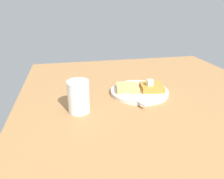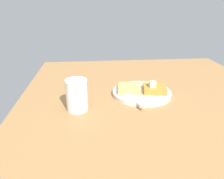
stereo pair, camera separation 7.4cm
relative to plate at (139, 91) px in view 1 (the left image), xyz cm
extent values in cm
cube|color=#9C6E40|center=(-3.58, -1.51, -1.99)|extent=(95.81, 95.81, 2.38)
cylinder|color=silver|center=(0.00, 0.00, -0.11)|extent=(21.56, 21.56, 1.39)
torus|color=#382B30|center=(0.00, 0.00, 0.19)|extent=(21.56, 21.56, 0.80)
cube|color=#AC772C|center=(-4.55, 0.66, 1.56)|extent=(9.17, 9.28, 1.95)
cube|color=tan|center=(4.55, -0.66, 1.56)|extent=(9.17, 9.28, 1.95)
cube|color=beige|center=(-3.59, 1.02, 3.61)|extent=(2.15, 1.94, 2.14)
cube|color=silver|center=(3.92, 8.97, 0.77)|extent=(4.11, 9.75, 0.36)
cube|color=silver|center=(6.01, 2.92, 0.77)|extent=(2.99, 3.36, 0.36)
cube|color=silver|center=(7.77, 0.36, 0.77)|extent=(1.35, 3.13, 0.36)
cube|color=silver|center=(7.25, 0.18, 0.77)|extent=(1.35, 3.13, 0.36)
cube|color=silver|center=(6.73, 0.00, 0.77)|extent=(1.35, 3.13, 0.36)
cube|color=silver|center=(6.21, -0.18, 0.77)|extent=(1.35, 3.13, 0.36)
cylinder|color=#371305|center=(23.02, 9.90, 2.37)|extent=(6.21, 6.21, 6.35)
cylinder|color=silver|center=(23.02, 9.90, 4.31)|extent=(6.75, 6.75, 10.22)
torus|color=silver|center=(23.02, 9.90, 8.97)|extent=(6.98, 6.98, 0.50)
camera|label=1|loc=(25.19, 71.86, 32.00)|focal=35.00mm
camera|label=2|loc=(17.89, 72.95, 32.00)|focal=35.00mm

